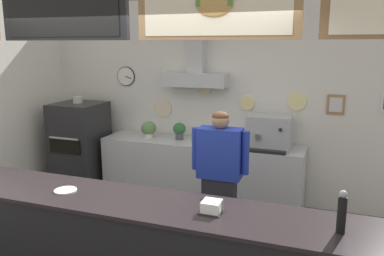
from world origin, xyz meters
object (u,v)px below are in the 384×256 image
(napkin_holder, at_px, (212,207))
(potted_oregano, at_px, (179,130))
(shop_worker, at_px, (219,182))
(pizza_oven, at_px, (81,148))
(condiment_plate, at_px, (65,190))
(pepper_grinder, at_px, (342,212))
(espresso_machine, at_px, (269,132))
(potted_sage, at_px, (149,129))

(napkin_holder, bearing_deg, potted_oregano, 116.66)
(napkin_holder, bearing_deg, shop_worker, 103.37)
(pizza_oven, bearing_deg, shop_worker, -24.01)
(shop_worker, bearing_deg, napkin_holder, 102.38)
(condiment_plate, xyz_separation_m, pepper_grinder, (2.18, 0.00, 0.14))
(pizza_oven, height_order, shop_worker, shop_worker)
(pepper_grinder, bearing_deg, espresso_machine, 109.11)
(condiment_plate, bearing_deg, shop_worker, 50.74)
(espresso_machine, relative_size, potted_sage, 2.29)
(espresso_machine, height_order, condiment_plate, espresso_machine)
(potted_oregano, bearing_deg, shop_worker, -53.71)
(pizza_oven, xyz_separation_m, espresso_machine, (2.87, 0.17, 0.43))
(shop_worker, bearing_deg, potted_sage, -42.83)
(pizza_oven, bearing_deg, potted_oregano, 8.20)
(espresso_machine, bearing_deg, condiment_plate, -117.10)
(potted_oregano, bearing_deg, espresso_machine, -2.50)
(shop_worker, xyz_separation_m, napkin_holder, (0.29, -1.21, 0.25))
(shop_worker, height_order, espresso_machine, shop_worker)
(pepper_grinder, distance_m, napkin_holder, 0.90)
(potted_sage, distance_m, condiment_plate, 2.59)
(napkin_holder, bearing_deg, pizza_oven, 140.56)
(pizza_oven, bearing_deg, napkin_holder, -39.44)
(condiment_plate, relative_size, napkin_holder, 1.13)
(napkin_holder, bearing_deg, potted_sage, 124.90)
(pepper_grinder, bearing_deg, condiment_plate, -179.99)
(condiment_plate, bearing_deg, pepper_grinder, 0.01)
(pizza_oven, xyz_separation_m, pepper_grinder, (3.75, -2.37, 0.51))
(potted_oregano, relative_size, napkin_holder, 1.47)
(shop_worker, height_order, potted_oregano, shop_worker)
(espresso_machine, xyz_separation_m, condiment_plate, (-1.30, -2.54, -0.07))
(pizza_oven, distance_m, pepper_grinder, 4.46)
(pizza_oven, xyz_separation_m, napkin_holder, (2.86, -2.35, 0.40))
(pepper_grinder, bearing_deg, pizza_oven, 147.72)
(shop_worker, relative_size, espresso_machine, 2.87)
(potted_sage, height_order, napkin_holder, napkin_holder)
(espresso_machine, relative_size, pepper_grinder, 1.91)
(condiment_plate, distance_m, napkin_holder, 1.29)
(potted_oregano, xyz_separation_m, napkin_holder, (1.29, -2.58, 0.05))
(shop_worker, bearing_deg, espresso_machine, -103.80)
(pizza_oven, relative_size, potted_oregano, 6.14)
(potted_oregano, distance_m, condiment_plate, 2.59)
(pizza_oven, xyz_separation_m, potted_oregano, (1.57, 0.23, 0.36))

